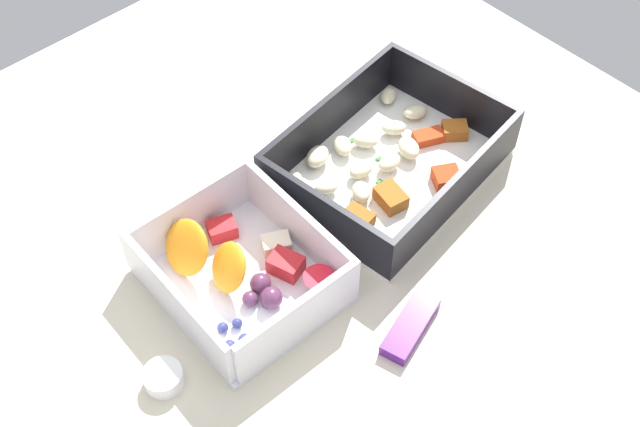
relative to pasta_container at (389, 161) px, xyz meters
The scene contains 5 objects.
table_surface 11.85cm from the pasta_container, ahead, with size 80.00×80.00×2.00cm, color beige.
pasta_container is the anchor object (origin of this frame).
fruit_bowl 19.11cm from the pasta_container, ahead, with size 14.20×16.07×5.82cm.
candy_bar 18.19cm from the pasta_container, 50.30° to the left, with size 7.00×2.40×1.20cm, color #51197A.
paper_cup_liner 30.24cm from the pasta_container, ahead, with size 3.28×3.28×1.62cm, color white.
Camera 1 is at (30.20, 35.27, 62.90)cm, focal length 45.81 mm.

